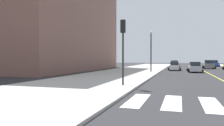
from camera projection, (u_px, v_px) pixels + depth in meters
sidewalk_kerb_west at (116, 75)px, 28.59m from camera, size 10.00×120.00×0.15m
lane_divider_paint at (201, 70)px, 44.05m from camera, size 0.16×80.00×0.01m
low_rise_brick_west at (54, 13)px, 42.51m from camera, size 16.00×32.00×22.23m
car_gray_nearest at (209, 65)px, 47.93m from camera, size 2.72×4.30×1.91m
car_blue_third at (214, 64)px, 61.20m from camera, size 2.55×4.06×1.80m
car_red_fourth at (175, 64)px, 54.29m from camera, size 2.55×4.04×1.79m
car_white_fifth at (174, 66)px, 40.85m from camera, size 2.39×3.80×1.69m
car_silver_sixth at (195, 67)px, 35.14m from camera, size 2.48×3.90×1.72m
traffic_light_far_corner at (123, 40)px, 16.91m from camera, size 0.36×0.41×5.07m
street_lamp at (151, 47)px, 34.57m from camera, size 0.44×0.44×6.45m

